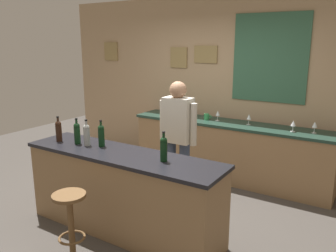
{
  "coord_description": "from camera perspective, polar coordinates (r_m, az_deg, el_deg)",
  "views": [
    {
      "loc": [
        2.32,
        -3.12,
        2.08
      ],
      "look_at": [
        0.06,
        0.45,
        1.05
      ],
      "focal_mm": 36.98,
      "sensor_mm": 36.0,
      "label": 1
    }
  ],
  "objects": [
    {
      "name": "wine_bottle_b",
      "position": [
        4.15,
        -14.76,
        -1.03
      ],
      "size": [
        0.07,
        0.07,
        0.31
      ],
      "color": "black",
      "rests_on": "bar_counter"
    },
    {
      "name": "wine_glass_a",
      "position": [
        5.57,
        2.64,
        2.61
      ],
      "size": [
        0.07,
        0.07,
        0.16
      ],
      "color": "silver",
      "rests_on": "side_counter"
    },
    {
      "name": "wine_glass_e",
      "position": [
        4.96,
        23.04,
        0.14
      ],
      "size": [
        0.07,
        0.07,
        0.16
      ],
      "color": "silver",
      "rests_on": "side_counter"
    },
    {
      "name": "wine_bottle_a",
      "position": [
        4.31,
        -17.59,
        -0.67
      ],
      "size": [
        0.07,
        0.07,
        0.31
      ],
      "color": "black",
      "rests_on": "bar_counter"
    },
    {
      "name": "back_wall",
      "position": [
        5.68,
        8.25,
        6.84
      ],
      "size": [
        6.0,
        0.09,
        2.8
      ],
      "color": "tan",
      "rests_on": "ground_plane"
    },
    {
      "name": "wine_bottle_e",
      "position": [
        3.43,
        -0.72,
        -3.65
      ],
      "size": [
        0.07,
        0.07,
        0.31
      ],
      "color": "black",
      "rests_on": "bar_counter"
    },
    {
      "name": "wine_bottle_d",
      "position": [
        3.99,
        -10.94,
        -1.41
      ],
      "size": [
        0.07,
        0.07,
        0.31
      ],
      "color": "black",
      "rests_on": "bar_counter"
    },
    {
      "name": "wine_bottle_c",
      "position": [
        4.05,
        -13.26,
        -1.29
      ],
      "size": [
        0.07,
        0.07,
        0.31
      ],
      "color": "#999E99",
      "rests_on": "bar_counter"
    },
    {
      "name": "wine_glass_c",
      "position": [
        5.18,
        13.19,
        1.42
      ],
      "size": [
        0.07,
        0.07,
        0.16
      ],
      "color": "silver",
      "rests_on": "side_counter"
    },
    {
      "name": "coffee_mug",
      "position": [
        5.41,
        6.4,
        1.54
      ],
      "size": [
        0.12,
        0.08,
        0.09
      ],
      "color": "#338C4C",
      "rests_on": "side_counter"
    },
    {
      "name": "wine_glass_b",
      "position": [
        5.35,
        8.2,
        2.04
      ],
      "size": [
        0.07,
        0.07,
        0.16
      ],
      "color": "silver",
      "rests_on": "side_counter"
    },
    {
      "name": "bar_stool",
      "position": [
        3.55,
        -15.8,
        -13.96
      ],
      "size": [
        0.32,
        0.32,
        0.68
      ],
      "color": "brown",
      "rests_on": "ground_plane"
    },
    {
      "name": "bartender",
      "position": [
        4.32,
        1.62,
        -1.65
      ],
      "size": [
        0.52,
        0.21,
        1.62
      ],
      "color": "#384766",
      "rests_on": "ground_plane"
    },
    {
      "name": "bar_counter",
      "position": [
        3.92,
        -7.52,
        -10.8
      ],
      "size": [
        2.35,
        0.6,
        0.92
      ],
      "color": "olive",
      "rests_on": "ground_plane"
    },
    {
      "name": "side_counter",
      "position": [
        5.39,
        9.98,
        -4.1
      ],
      "size": [
        3.1,
        0.56,
        0.9
      ],
      "color": "olive",
      "rests_on": "ground_plane"
    },
    {
      "name": "ground_plane",
      "position": [
        4.4,
        -3.89,
        -14.5
      ],
      "size": [
        10.0,
        10.0,
        0.0
      ],
      "primitive_type": "plane",
      "color": "#423D38"
    },
    {
      "name": "wine_glass_d",
      "position": [
        4.93,
        19.94,
        0.34
      ],
      "size": [
        0.07,
        0.07,
        0.16
      ],
      "color": "silver",
      "rests_on": "side_counter"
    }
  ]
}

